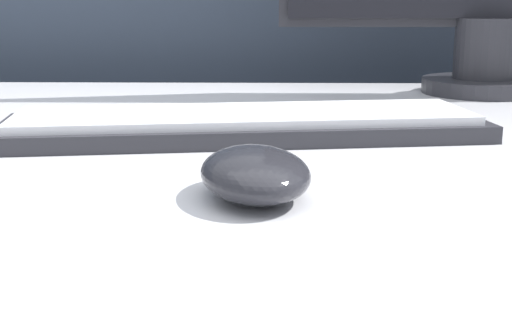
% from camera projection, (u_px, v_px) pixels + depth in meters
% --- Properties ---
extents(partition_panel, '(5.00, 0.03, 1.11)m').
position_uv_depth(partition_panel, '(243.00, 175.00, 1.25)').
color(partition_panel, '#333D4C').
rests_on(partition_panel, ground_plane).
extents(computer_mouse_near, '(0.09, 0.12, 0.03)m').
position_uv_depth(computer_mouse_near, '(255.00, 173.00, 0.47)').
color(computer_mouse_near, '#232328').
rests_on(computer_mouse_near, desk).
extents(keyboard, '(0.47, 0.19, 0.02)m').
position_uv_depth(keyboard, '(244.00, 124.00, 0.68)').
color(keyboard, '#28282D').
rests_on(keyboard, desk).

